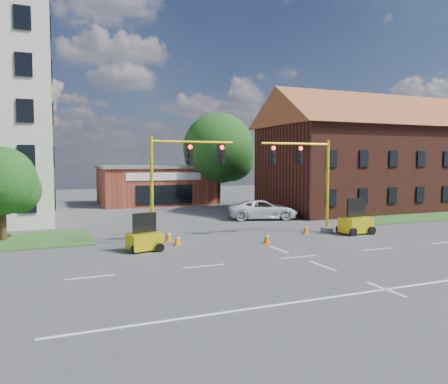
# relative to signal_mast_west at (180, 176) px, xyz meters

# --- Properties ---
(ground) EXTENTS (120.00, 120.00, 0.00)m
(ground) POSITION_rel_signal_mast_west_xyz_m (4.36, -6.00, -3.92)
(ground) COLOR #414144
(ground) RESTS_ON ground
(grass_verge_ne) EXTENTS (14.00, 4.00, 0.08)m
(grass_verge_ne) POSITION_rel_signal_mast_west_xyz_m (22.36, 3.00, -3.88)
(grass_verge_ne) COLOR #2B531F
(grass_verge_ne) RESTS_ON ground
(lane_markings) EXTENTS (60.00, 36.00, 0.01)m
(lane_markings) POSITION_rel_signal_mast_west_xyz_m (4.36, -9.00, -3.91)
(lane_markings) COLOR silver
(lane_markings) RESTS_ON ground
(brick_shop) EXTENTS (12.40, 8.40, 4.30)m
(brick_shop) POSITION_rel_signal_mast_west_xyz_m (4.36, 23.99, -1.76)
(brick_shop) COLOR maroon
(brick_shop) RESTS_ON ground
(townhouse_row) EXTENTS (21.00, 11.00, 11.50)m
(townhouse_row) POSITION_rel_signal_mast_west_xyz_m (22.36, 10.00, 2.01)
(townhouse_row) COLOR #522318
(townhouse_row) RESTS_ON ground
(tree_large) EXTENTS (8.29, 7.90, 10.20)m
(tree_large) POSITION_rel_signal_mast_west_xyz_m (11.26, 21.08, 2.07)
(tree_large) COLOR #382514
(tree_large) RESTS_ON ground
(tree_nw_front) EXTENTS (4.28, 4.08, 5.64)m
(tree_nw_front) POSITION_rel_signal_mast_west_xyz_m (-9.44, 4.58, -0.47)
(tree_nw_front) COLOR #382514
(tree_nw_front) RESTS_ON ground
(signal_mast_west) EXTENTS (5.30, 0.60, 6.20)m
(signal_mast_west) POSITION_rel_signal_mast_west_xyz_m (0.00, 0.00, 0.00)
(signal_mast_west) COLOR gray
(signal_mast_west) RESTS_ON ground
(signal_mast_east) EXTENTS (5.30, 0.60, 6.20)m
(signal_mast_east) POSITION_rel_signal_mast_west_xyz_m (8.71, 0.00, 0.00)
(signal_mast_east) COLOR gray
(signal_mast_east) RESTS_ON ground
(trailer_west) EXTENTS (1.92, 1.49, 1.95)m
(trailer_west) POSITION_rel_signal_mast_west_xyz_m (-2.42, -1.58, -3.31)
(trailer_west) COLOR yellow
(trailer_west) RESTS_ON ground
(trailer_east) EXTENTS (2.08, 1.50, 2.23)m
(trailer_east) POSITION_rel_signal_mast_west_xyz_m (11.60, -1.43, -3.22)
(trailer_east) COLOR yellow
(trailer_east) RESTS_ON ground
(cone_a) EXTENTS (0.40, 0.40, 0.70)m
(cone_a) POSITION_rel_signal_mast_west_xyz_m (-0.37, -0.71, -3.58)
(cone_a) COLOR orange
(cone_a) RESTS_ON ground
(cone_b) EXTENTS (0.40, 0.40, 0.70)m
(cone_b) POSITION_rel_signal_mast_west_xyz_m (-0.50, 0.69, -3.58)
(cone_b) COLOR orange
(cone_b) RESTS_ON ground
(cone_c) EXTENTS (0.40, 0.40, 0.70)m
(cone_c) POSITION_rel_signal_mast_west_xyz_m (4.57, -2.20, -3.58)
(cone_c) COLOR orange
(cone_c) RESTS_ON ground
(cone_d) EXTENTS (0.40, 0.40, 0.70)m
(cone_d) POSITION_rel_signal_mast_west_xyz_m (8.57, -0.14, -3.58)
(cone_d) COLOR orange
(cone_d) RESTS_ON ground
(pickup_white) EXTENTS (6.20, 4.16, 1.58)m
(pickup_white) POSITION_rel_signal_mast_west_xyz_m (9.38, 7.38, -3.13)
(pickup_white) COLOR white
(pickup_white) RESTS_ON ground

